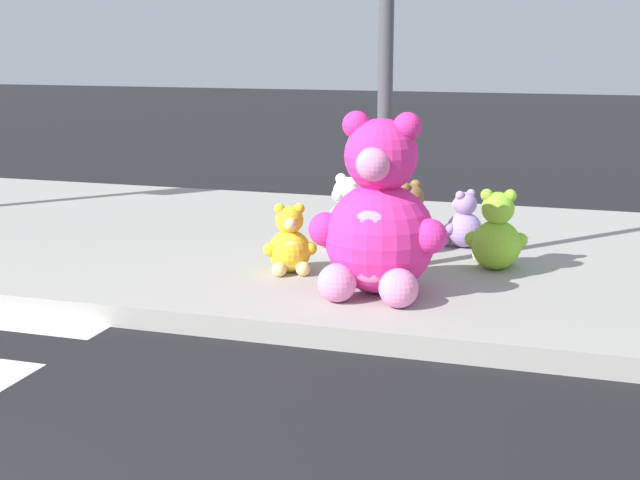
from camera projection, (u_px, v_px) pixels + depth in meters
sidewalk at (292, 248)px, 7.68m from camera, size 28.00×4.40×0.15m
sign_pole at (386, 43)px, 6.24m from camera, size 0.56×0.11×3.20m
plush_pink_large at (379, 222)px, 5.94m from camera, size 0.97×0.84×1.25m
plush_yellow at (290, 245)px, 6.54m from camera, size 0.38×0.38×0.53m
plush_brown at (407, 223)px, 7.20m from camera, size 0.42×0.43×0.59m
plush_lime at (496, 237)px, 6.65m from camera, size 0.47×0.43×0.62m
plush_lavender at (463, 224)px, 7.35m from camera, size 0.35×0.34×0.49m
plush_white at (346, 218)px, 7.33m from camera, size 0.43×0.45×0.62m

